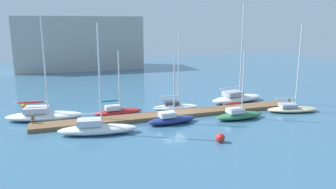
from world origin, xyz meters
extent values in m
plane|color=#386684|center=(0.00, 0.00, 0.00)|extent=(120.00, 120.00, 0.00)
cube|color=brown|center=(0.00, 0.00, 0.21)|extent=(29.19, 2.17, 0.42)
cylinder|color=brown|center=(-14.20, 0.94, 0.62)|extent=(0.28, 0.28, 1.24)
cylinder|color=brown|center=(14.20, -0.94, 0.62)|extent=(0.28, 0.28, 1.24)
ellipsoid|color=white|center=(-13.17, 3.15, 0.43)|extent=(8.11, 3.84, 0.86)
cube|color=silver|center=(-13.94, 3.29, 1.14)|extent=(2.61, 2.14, 0.56)
cylinder|color=silver|center=(-12.79, 3.09, 5.75)|extent=(0.15, 0.15, 9.78)
cylinder|color=silver|center=(-14.40, 3.37, 1.93)|extent=(3.24, 0.69, 0.12)
ellipsoid|color=#B72D28|center=(-14.40, 3.37, 1.93)|extent=(2.96, 0.87, 0.28)
ellipsoid|color=white|center=(-8.51, -3.13, 0.44)|extent=(7.32, 3.10, 0.87)
cube|color=silver|center=(-9.21, -3.01, 1.16)|extent=(2.33, 1.71, 0.57)
cylinder|color=silver|center=(-8.16, -3.18, 5.41)|extent=(0.14, 0.14, 9.08)
cylinder|color=silver|center=(-9.63, -2.94, 1.95)|extent=(2.96, 0.60, 0.11)
ellipsoid|color=#B21E1E|center=(-5.66, 2.48, 0.33)|extent=(5.41, 1.81, 0.66)
cube|color=silver|center=(-6.20, 2.46, 0.88)|extent=(1.64, 1.21, 0.43)
cylinder|color=silver|center=(-5.39, 2.48, 3.83)|extent=(0.13, 0.13, 6.33)
cylinder|color=silver|center=(-6.52, 2.45, 1.70)|extent=(2.26, 0.17, 0.11)
ellipsoid|color=teal|center=(-6.52, 2.45, 1.70)|extent=(2.04, 0.42, 0.28)
ellipsoid|color=navy|center=(-1.09, -2.33, 0.38)|extent=(5.22, 2.04, 0.75)
cube|color=silver|center=(-1.60, -2.37, 0.99)|extent=(1.62, 1.28, 0.49)
cylinder|color=silver|center=(-0.84, -2.31, 3.71)|extent=(0.13, 0.13, 5.92)
cylinder|color=silver|center=(-1.91, -2.39, 1.80)|extent=(2.15, 0.26, 0.10)
ellipsoid|color=white|center=(1.12, 2.42, 0.32)|extent=(5.55, 2.33, 0.65)
cube|color=#333842|center=(0.59, 2.49, 0.86)|extent=(1.75, 1.37, 0.42)
cylinder|color=silver|center=(1.39, 2.39, 4.83)|extent=(0.13, 0.13, 8.36)
cylinder|color=silver|center=(0.26, 2.53, 1.68)|extent=(2.26, 0.38, 0.11)
ellipsoid|color=#2D7047|center=(6.16, -3.15, 0.36)|extent=(5.49, 1.95, 0.72)
cube|color=silver|center=(5.61, -3.17, 0.96)|extent=(1.67, 1.29, 0.47)
cylinder|color=silver|center=(6.43, -3.14, 3.95)|extent=(0.13, 0.13, 6.46)
cylinder|color=silver|center=(5.29, -3.18, 1.77)|extent=(2.29, 0.18, 0.11)
ellipsoid|color=#B72D28|center=(5.29, -3.18, 1.77)|extent=(2.07, 0.43, 0.28)
ellipsoid|color=white|center=(9.80, 3.44, 0.45)|extent=(7.67, 3.45, 0.89)
cube|color=#9EA3AD|center=(9.06, 3.34, 1.18)|extent=(2.44, 1.99, 0.58)
cylinder|color=silver|center=(10.16, 3.50, 6.55)|extent=(0.14, 0.14, 11.31)
cylinder|color=silver|center=(8.62, 3.27, 1.97)|extent=(3.09, 0.56, 0.12)
ellipsoid|color=beige|center=(13.32, -2.69, 0.29)|extent=(6.12, 3.23, 0.58)
cube|color=#9EA3AD|center=(12.75, -2.56, 0.77)|extent=(2.02, 1.72, 0.38)
cylinder|color=silver|center=(13.60, -2.76, 5.16)|extent=(0.14, 0.14, 9.15)
cylinder|color=silver|center=(12.41, -2.48, 1.60)|extent=(2.41, 0.68, 0.11)
sphere|color=orange|center=(-15.53, 8.91, 0.32)|extent=(0.63, 0.63, 0.63)
sphere|color=red|center=(1.01, -8.63, 0.40)|extent=(0.79, 0.79, 0.79)
cube|color=#ADA89E|center=(-6.46, 41.78, 5.56)|extent=(25.71, 10.29, 11.12)
camera|label=1|loc=(-11.75, -32.06, 9.98)|focal=35.12mm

